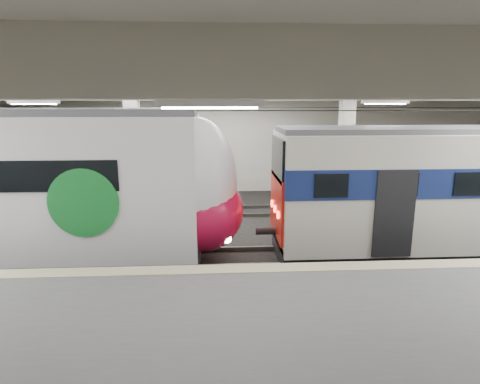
{
  "coord_description": "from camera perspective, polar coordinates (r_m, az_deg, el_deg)",
  "views": [
    {
      "loc": [
        0.1,
        -12.08,
        4.99
      ],
      "look_at": [
        0.84,
        1.0,
        2.0
      ],
      "focal_mm": 30.0,
      "sensor_mm": 36.0,
      "label": 1
    }
  ],
  "objects": [
    {
      "name": "far_train",
      "position": [
        19.55,
        -27.74,
        3.25
      ],
      "size": [
        13.49,
        3.1,
        4.31
      ],
      "rotation": [
        0.0,
        0.0,
        0.03
      ],
      "color": "white",
      "rests_on": "ground"
    },
    {
      "name": "older_rer",
      "position": [
        14.8,
        29.95,
        0.27
      ],
      "size": [
        12.62,
        2.79,
        4.2
      ],
      "color": "beige",
      "rests_on": "ground"
    },
    {
      "name": "modern_emu",
      "position": [
        13.76,
        -29.2,
        0.11
      ],
      "size": [
        14.96,
        3.09,
        4.77
      ],
      "color": "white",
      "rests_on": "ground"
    },
    {
      "name": "station_hall",
      "position": [
        10.48,
        -3.73,
        3.25
      ],
      "size": [
        36.0,
        24.0,
        5.75
      ],
      "color": "black",
      "rests_on": "ground"
    }
  ]
}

